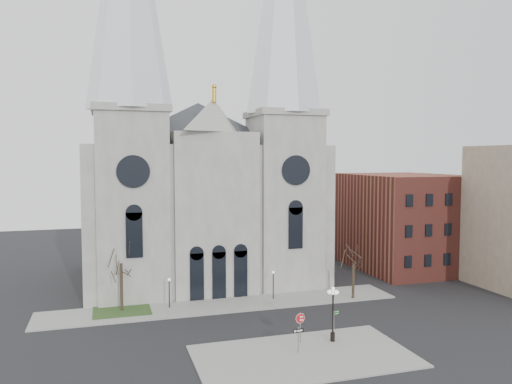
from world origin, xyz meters
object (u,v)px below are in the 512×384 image
object	(u,v)px
stop_sign	(300,321)
street_name_sign	(334,319)
globe_lamp	(333,307)
one_way_sign	(298,336)

from	to	relation	value
stop_sign	street_name_sign	size ratio (longest dim) A/B	1.26
globe_lamp	one_way_sign	world-z (taller)	globe_lamp
one_way_sign	street_name_sign	distance (m)	6.13
stop_sign	street_name_sign	xyz separation A→B (m)	(4.00, 1.36, -0.63)
stop_sign	one_way_sign	world-z (taller)	stop_sign
street_name_sign	globe_lamp	bearing A→B (deg)	-138.07
globe_lamp	one_way_sign	distance (m)	4.53
globe_lamp	one_way_sign	xyz separation A→B (m)	(-3.93, -1.57, -1.64)
globe_lamp	street_name_sign	world-z (taller)	globe_lamp
stop_sign	street_name_sign	world-z (taller)	stop_sign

